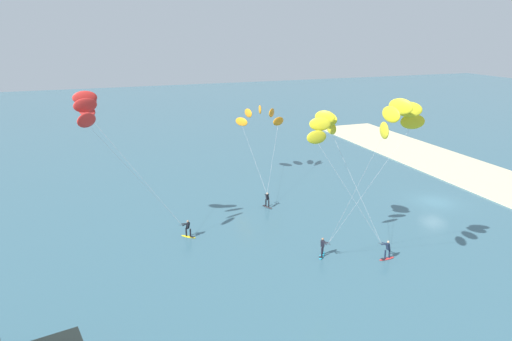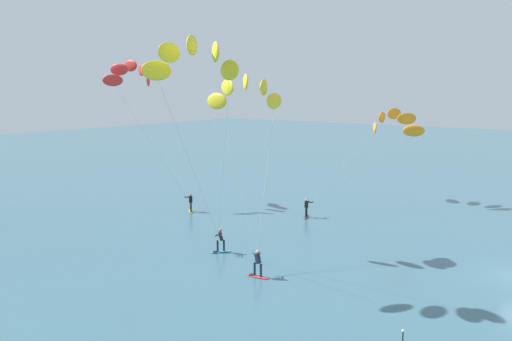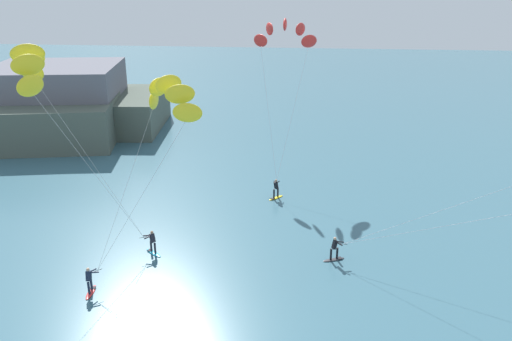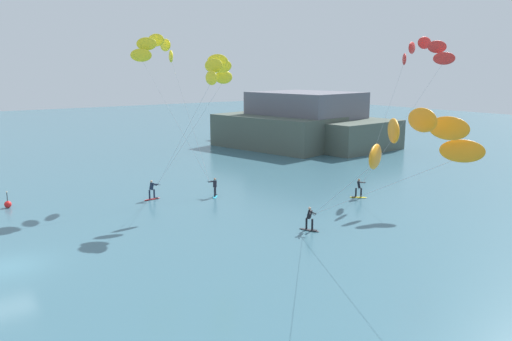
{
  "view_description": "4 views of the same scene",
  "coord_description": "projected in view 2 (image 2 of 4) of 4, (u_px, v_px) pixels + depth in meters",
  "views": [
    {
      "loc": [
        -38.1,
        35.36,
        18.56
      ],
      "look_at": [
        -0.73,
        21.61,
        6.2
      ],
      "focal_mm": 32.29,
      "sensor_mm": 36.0,
      "label": 1
    },
    {
      "loc": [
        -33.57,
        -4.49,
        11.17
      ],
      "look_at": [
        -0.74,
        19.46,
        4.76
      ],
      "focal_mm": 36.8,
      "sensor_mm": 36.0,
      "label": 2
    },
    {
      "loc": [
        2.83,
        -12.03,
        17.62
      ],
      "look_at": [
        -0.37,
        20.88,
        5.05
      ],
      "focal_mm": 36.79,
      "sensor_mm": 36.0,
      "label": 3
    },
    {
      "loc": [
        30.19,
        -4.62,
        10.93
      ],
      "look_at": [
        0.27,
        17.08,
        3.6
      ],
      "focal_mm": 35.86,
      "sensor_mm": 36.0,
      "label": 4
    }
  ],
  "objects": [
    {
      "name": "kitesurfer_far_out",
      "position": [
        194.0,
        67.0,
        28.61
      ],
      "size": [
        7.77,
        5.94,
        14.0
      ],
      "color": "#23ADD1",
      "rests_on": "ground"
    },
    {
      "name": "kitesurfer_downwind",
      "position": [
        133.0,
        78.0,
        50.36
      ],
      "size": [
        5.87,
        9.33,
        13.84
      ],
      "color": "yellow",
      "rests_on": "ground"
    },
    {
      "name": "kitesurfer_mid_water",
      "position": [
        391.0,
        124.0,
        51.16
      ],
      "size": [
        13.42,
        6.98,
        9.25
      ],
      "color": "#333338",
      "rests_on": "ground"
    },
    {
      "name": "kitesurfer_nearshore",
      "position": [
        246.0,
        98.0,
        35.23
      ],
      "size": [
        6.72,
        7.14,
        12.12
      ],
      "color": "red",
      "rests_on": "ground"
    }
  ]
}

